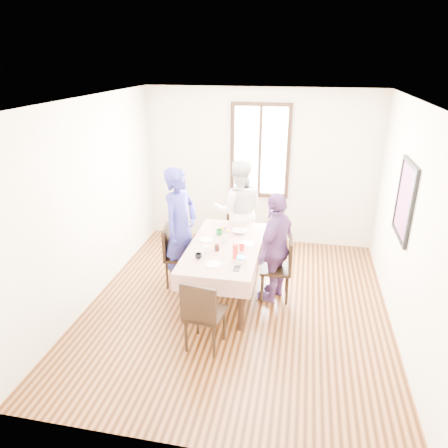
{
  "coord_description": "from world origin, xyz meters",
  "views": [
    {
      "loc": [
        0.75,
        -4.7,
        3.18
      ],
      "look_at": [
        -0.23,
        0.22,
        1.1
      ],
      "focal_mm": 32.88,
      "sensor_mm": 36.0,
      "label": 1
    }
  ],
  "objects_px": {
    "chair_right": "(275,268)",
    "chair_near": "(205,313)",
    "chair_left": "(180,256)",
    "chair_far": "(238,233)",
    "dining_table": "(225,270)",
    "person_far": "(238,211)",
    "person_right": "(275,247)",
    "person_left": "(180,229)"
  },
  "relations": [
    {
      "from": "chair_right",
      "to": "person_right",
      "type": "xyz_separation_m",
      "value": [
        -0.02,
        0.0,
        0.32
      ]
    },
    {
      "from": "person_far",
      "to": "dining_table",
      "type": "bearing_deg",
      "value": 77.89
    },
    {
      "from": "chair_near",
      "to": "person_right",
      "type": "height_order",
      "value": "person_right"
    },
    {
      "from": "chair_far",
      "to": "person_far",
      "type": "xyz_separation_m",
      "value": [
        0.0,
        -0.02,
        0.39
      ]
    },
    {
      "from": "chair_near",
      "to": "chair_far",
      "type": "bearing_deg",
      "value": 98.26
    },
    {
      "from": "chair_far",
      "to": "person_far",
      "type": "height_order",
      "value": "person_far"
    },
    {
      "from": "chair_near",
      "to": "person_left",
      "type": "distance_m",
      "value": 1.55
    },
    {
      "from": "dining_table",
      "to": "chair_left",
      "type": "relative_size",
      "value": 1.85
    },
    {
      "from": "chair_far",
      "to": "chair_near",
      "type": "relative_size",
      "value": 1.0
    },
    {
      "from": "chair_far",
      "to": "dining_table",
      "type": "bearing_deg",
      "value": 83.63
    },
    {
      "from": "dining_table",
      "to": "person_left",
      "type": "distance_m",
      "value": 0.87
    },
    {
      "from": "chair_left",
      "to": "chair_near",
      "type": "distance_m",
      "value": 1.49
    },
    {
      "from": "chair_left",
      "to": "chair_right",
      "type": "bearing_deg",
      "value": 76.85
    },
    {
      "from": "chair_near",
      "to": "person_left",
      "type": "bearing_deg",
      "value": 125.69
    },
    {
      "from": "chair_right",
      "to": "chair_far",
      "type": "distance_m",
      "value": 1.31
    },
    {
      "from": "chair_far",
      "to": "person_right",
      "type": "xyz_separation_m",
      "value": [
        0.68,
        -1.11,
        0.32
      ]
    },
    {
      "from": "chair_right",
      "to": "person_left",
      "type": "height_order",
      "value": "person_left"
    },
    {
      "from": "chair_near",
      "to": "person_left",
      "type": "height_order",
      "value": "person_left"
    },
    {
      "from": "chair_far",
      "to": "person_left",
      "type": "xyz_separation_m",
      "value": [
        -0.68,
        -1.0,
        0.43
      ]
    },
    {
      "from": "chair_left",
      "to": "chair_far",
      "type": "distance_m",
      "value": 1.22
    },
    {
      "from": "person_right",
      "to": "chair_left",
      "type": "bearing_deg",
      "value": -72.55
    },
    {
      "from": "chair_right",
      "to": "person_right",
      "type": "height_order",
      "value": "person_right"
    },
    {
      "from": "person_left",
      "to": "person_right",
      "type": "xyz_separation_m",
      "value": [
        1.37,
        -0.11,
        -0.11
      ]
    },
    {
      "from": "chair_near",
      "to": "person_far",
      "type": "relative_size",
      "value": 0.54
    },
    {
      "from": "person_right",
      "to": "dining_table",
      "type": "bearing_deg",
      "value": -63.79
    },
    {
      "from": "dining_table",
      "to": "chair_far",
      "type": "bearing_deg",
      "value": 90.0
    },
    {
      "from": "chair_left",
      "to": "person_left",
      "type": "bearing_deg",
      "value": 81.14
    },
    {
      "from": "chair_far",
      "to": "person_right",
      "type": "height_order",
      "value": "person_right"
    },
    {
      "from": "chair_left",
      "to": "person_right",
      "type": "relative_size",
      "value": 0.59
    },
    {
      "from": "person_left",
      "to": "chair_near",
      "type": "bearing_deg",
      "value": -133.56
    },
    {
      "from": "chair_left",
      "to": "chair_right",
      "type": "relative_size",
      "value": 1.0
    },
    {
      "from": "chair_right",
      "to": "chair_near",
      "type": "relative_size",
      "value": 1.0
    },
    {
      "from": "chair_near",
      "to": "person_left",
      "type": "xyz_separation_m",
      "value": [
        -0.68,
        1.32,
        0.43
      ]
    },
    {
      "from": "dining_table",
      "to": "chair_far",
      "type": "relative_size",
      "value": 1.85
    },
    {
      "from": "chair_far",
      "to": "person_left",
      "type": "height_order",
      "value": "person_left"
    },
    {
      "from": "chair_near",
      "to": "person_far",
      "type": "bearing_deg",
      "value": 98.26
    },
    {
      "from": "chair_right",
      "to": "chair_far",
      "type": "bearing_deg",
      "value": 28.71
    },
    {
      "from": "chair_left",
      "to": "person_left",
      "type": "height_order",
      "value": "person_left"
    },
    {
      "from": "chair_left",
      "to": "person_far",
      "type": "xyz_separation_m",
      "value": [
        0.7,
        0.98,
        0.39
      ]
    },
    {
      "from": "chair_near",
      "to": "chair_right",
      "type": "bearing_deg",
      "value": 68.18
    },
    {
      "from": "person_right",
      "to": "person_far",
      "type": "bearing_deg",
      "value": -126.0
    },
    {
      "from": "chair_right",
      "to": "chair_far",
      "type": "xyz_separation_m",
      "value": [
        -0.7,
        1.11,
        0.0
      ]
    }
  ]
}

